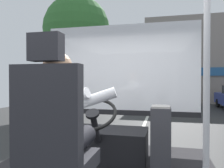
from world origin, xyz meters
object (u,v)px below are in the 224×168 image
(steering_console, at_px, (104,143))
(handrail_pole, at_px, (207,84))
(driver_seat, at_px, (54,146))
(bus_driver, at_px, (62,117))
(fare_box, at_px, (161,140))

(steering_console, height_order, handrail_pole, handrail_pole)
(driver_seat, bearing_deg, bus_driver, 90.00)
(driver_seat, xyz_separation_m, steering_console, (0.00, 1.31, -0.35))
(fare_box, bearing_deg, bus_driver, -127.47)
(steering_console, bearing_deg, bus_driver, -90.00)
(driver_seat, xyz_separation_m, fare_box, (0.72, 1.05, -0.20))
(driver_seat, distance_m, fare_box, 1.29)
(bus_driver, distance_m, fare_box, 1.24)
(driver_seat, relative_size, steering_console, 1.22)
(bus_driver, bearing_deg, driver_seat, -90.00)
(driver_seat, xyz_separation_m, bus_driver, (0.00, 0.12, 0.18))
(bus_driver, height_order, fare_box, bus_driver)
(driver_seat, xyz_separation_m, handrail_pole, (1.04, 0.24, 0.43))
(handrail_pole, bearing_deg, driver_seat, -166.86)
(driver_seat, distance_m, steering_console, 1.36)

